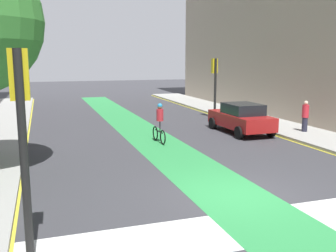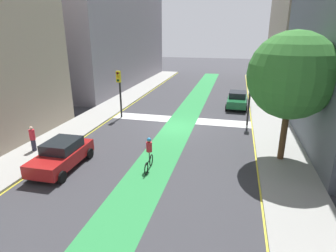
# 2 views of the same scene
# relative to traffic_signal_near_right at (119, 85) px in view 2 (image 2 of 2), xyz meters

# --- Properties ---
(ground_plane) EXTENTS (120.00, 120.00, 0.00)m
(ground_plane) POSITION_rel_traffic_signal_near_right_xyz_m (-5.26, 1.42, -2.89)
(ground_plane) COLOR #38383D
(bike_lane_paint) EXTENTS (2.40, 60.00, 0.01)m
(bike_lane_paint) POSITION_rel_traffic_signal_near_right_xyz_m (-5.48, 1.42, -2.88)
(bike_lane_paint) COLOR #2D8C47
(bike_lane_paint) RESTS_ON ground_plane
(crosswalk_band) EXTENTS (12.00, 1.80, 0.01)m
(crosswalk_band) POSITION_rel_traffic_signal_near_right_xyz_m (-5.26, -0.58, -2.88)
(crosswalk_band) COLOR silver
(crosswalk_band) RESTS_ON ground_plane
(sidewalk_left) EXTENTS (3.00, 60.00, 0.15)m
(sidewalk_left) POSITION_rel_traffic_signal_near_right_xyz_m (-12.76, 1.42, -2.81)
(sidewalk_left) COLOR #9E9E99
(sidewalk_left) RESTS_ON ground_plane
(curb_stripe_left) EXTENTS (0.16, 60.00, 0.01)m
(curb_stripe_left) POSITION_rel_traffic_signal_near_right_xyz_m (-11.26, 1.42, -2.88)
(curb_stripe_left) COLOR yellow
(curb_stripe_left) RESTS_ON ground_plane
(sidewalk_right) EXTENTS (3.00, 60.00, 0.15)m
(sidewalk_right) POSITION_rel_traffic_signal_near_right_xyz_m (2.24, 1.42, -2.81)
(sidewalk_right) COLOR #9E9E99
(sidewalk_right) RESTS_ON ground_plane
(curb_stripe_right) EXTENTS (0.16, 60.00, 0.01)m
(curb_stripe_right) POSITION_rel_traffic_signal_near_right_xyz_m (0.74, 1.42, -2.88)
(curb_stripe_right) COLOR yellow
(curb_stripe_right) RESTS_ON ground_plane
(traffic_signal_near_right) EXTENTS (0.35, 0.52, 4.11)m
(traffic_signal_near_right) POSITION_rel_traffic_signal_near_right_xyz_m (0.00, 0.00, 0.00)
(traffic_signal_near_right) COLOR black
(traffic_signal_near_right) RESTS_ON ground_plane
(traffic_signal_near_left) EXTENTS (0.35, 0.52, 4.04)m
(traffic_signal_near_left) POSITION_rel_traffic_signal_near_right_xyz_m (-10.83, -0.36, -0.04)
(traffic_signal_near_left) COLOR black
(traffic_signal_near_left) RESTS_ON ground_plane
(car_red_right_far) EXTENTS (2.07, 4.22, 1.57)m
(car_red_right_far) POSITION_rel_traffic_signal_near_right_xyz_m (-0.56, 9.75, -2.09)
(car_red_right_far) COLOR #A51919
(car_red_right_far) RESTS_ON ground_plane
(car_green_left_near) EXTENTS (2.10, 4.24, 1.57)m
(car_green_left_near) POSITION_rel_traffic_signal_near_right_xyz_m (-9.93, -5.96, -2.09)
(car_green_left_near) COLOR #196033
(car_green_left_near) RESTS_ON ground_plane
(cyclist_in_lane) EXTENTS (0.32, 1.73, 1.86)m
(cyclist_in_lane) POSITION_rel_traffic_signal_near_right_xyz_m (-5.34, 8.78, -1.92)
(cyclist_in_lane) COLOR black
(cyclist_in_lane) RESTS_ON ground_plane
(pedestrian_sidewalk_right_a) EXTENTS (0.34, 0.34, 1.60)m
(pedestrian_sidewalk_right_a) POSITION_rel_traffic_signal_near_right_xyz_m (2.38, 8.35, -1.93)
(pedestrian_sidewalk_right_a) COLOR #262638
(pedestrian_sidewalk_right_a) RESTS_ON sidewalk_right
(street_tree_near) EXTENTS (4.75, 4.75, 7.27)m
(street_tree_near) POSITION_rel_traffic_signal_near_right_xyz_m (-12.59, 5.91, 2.14)
(street_tree_near) COLOR brown
(street_tree_near) RESTS_ON sidewalk_left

